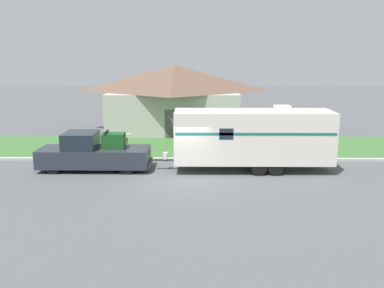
# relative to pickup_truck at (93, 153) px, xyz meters

# --- Properties ---
(ground_plane) EXTENTS (120.00, 120.00, 0.00)m
(ground_plane) POSITION_rel_pickup_truck_xyz_m (4.83, -1.76, -0.88)
(ground_plane) COLOR #515456
(curb_strip) EXTENTS (80.00, 0.30, 0.14)m
(curb_strip) POSITION_rel_pickup_truck_xyz_m (4.83, 1.99, -0.81)
(curb_strip) COLOR #ADADA8
(curb_strip) RESTS_ON ground_plane
(lawn_strip) EXTENTS (80.00, 7.00, 0.03)m
(lawn_strip) POSITION_rel_pickup_truck_xyz_m (4.83, 5.64, -0.87)
(lawn_strip) COLOR #3D6B33
(lawn_strip) RESTS_ON ground_plane
(house_across_street) EXTENTS (10.65, 7.51, 5.16)m
(house_across_street) POSITION_rel_pickup_truck_xyz_m (3.68, 11.88, 1.80)
(house_across_street) COLOR #B2B2A8
(house_across_street) RESTS_ON ground_plane
(pickup_truck) EXTENTS (5.89, 2.02, 2.09)m
(pickup_truck) POSITION_rel_pickup_truck_xyz_m (0.00, 0.00, 0.00)
(pickup_truck) COLOR black
(pickup_truck) RESTS_ON ground_plane
(travel_trailer) EXTENTS (9.29, 2.33, 3.44)m
(travel_trailer) POSITION_rel_pickup_truck_xyz_m (8.41, -0.00, 0.93)
(travel_trailer) COLOR black
(travel_trailer) RESTS_ON ground_plane
(mailbox) EXTENTS (0.48, 0.20, 1.41)m
(mailbox) POSITION_rel_pickup_truck_xyz_m (1.34, 2.81, 0.20)
(mailbox) COLOR brown
(mailbox) RESTS_ON ground_plane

